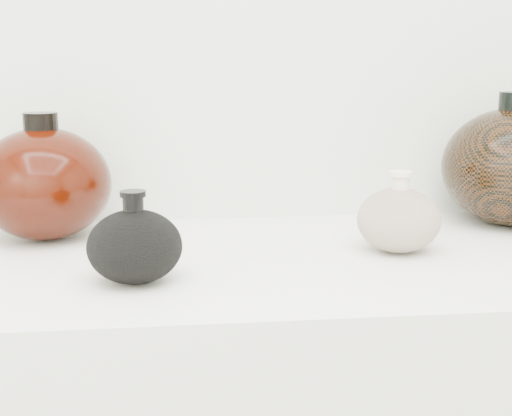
{
  "coord_description": "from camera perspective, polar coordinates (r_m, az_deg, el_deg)",
  "views": [
    {
      "loc": [
        -0.08,
        -0.0,
        1.17
      ],
      "look_at": [
        0.03,
        0.92,
        0.98
      ],
      "focal_mm": 50.0,
      "sensor_mm": 36.0,
      "label": 1
    }
  ],
  "objects": [
    {
      "name": "left_round_pot",
      "position": [
        1.12,
        -16.57,
        1.91
      ],
      "size": [
        0.26,
        0.26,
        0.19
      ],
      "color": "black",
      "rests_on": "display_counter"
    },
    {
      "name": "cream_gourd_vase",
      "position": [
        1.03,
        11.34,
        -0.89
      ],
      "size": [
        0.16,
        0.16,
        0.12
      ],
      "color": "beige",
      "rests_on": "display_counter"
    },
    {
      "name": "black_gourd_vase",
      "position": [
        0.89,
        -9.68,
        -2.99
      ],
      "size": [
        0.13,
        0.13,
        0.11
      ],
      "color": "black",
      "rests_on": "display_counter"
    },
    {
      "name": "right_round_pot",
      "position": [
        1.24,
        19.83,
        3.15
      ],
      "size": [
        0.27,
        0.27,
        0.22
      ],
      "color": "black",
      "rests_on": "display_counter"
    }
  ]
}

